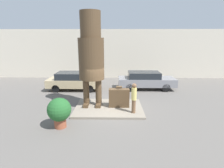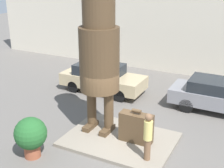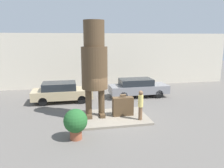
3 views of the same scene
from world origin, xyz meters
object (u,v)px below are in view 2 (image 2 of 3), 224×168
giant_suitcase (136,128)px  tourist (148,135)px  planter_pot (31,135)px  statue_figure (99,50)px  parked_car_tan (102,77)px  parked_car_grey (222,96)px

giant_suitcase → tourist: (0.80, -0.91, 0.37)m
giant_suitcase → planter_pot: bearing=-140.4°
statue_figure → parked_car_tan: size_ratio=1.26×
giant_suitcase → tourist: size_ratio=0.77×
giant_suitcase → parked_car_grey: bearing=61.5°
tourist → planter_pot: bearing=-158.1°
parked_car_grey → planter_pot: size_ratio=3.19×
giant_suitcase → planter_pot: (-2.89, -2.39, 0.16)m
tourist → parked_car_tan: size_ratio=0.39×
tourist → parked_car_grey: tourist is taller
giant_suitcase → parked_car_grey: size_ratio=0.28×
statue_figure → parked_car_grey: size_ratio=1.18×
statue_figure → planter_pot: statue_figure is taller
tourist → parked_car_tan: (-4.46, 4.98, -0.28)m
statue_figure → parked_car_grey: 6.29m
statue_figure → planter_pot: (-1.25, -2.62, -2.51)m
tourist → parked_car_grey: (1.56, 5.26, -0.26)m
tourist → parked_car_grey: size_ratio=0.36×
planter_pot → statue_figure: bearing=64.6°
giant_suitcase → parked_car_tan: (-3.66, 4.07, 0.09)m
statue_figure → parked_car_grey: bearing=45.8°
parked_car_tan → giant_suitcase: bearing=-48.0°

